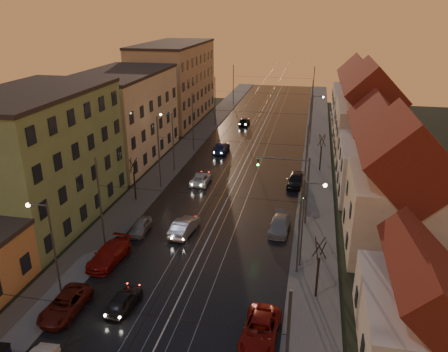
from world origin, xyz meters
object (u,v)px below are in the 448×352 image
Objects in this scene: street_lamp_1 at (307,216)px; parked_right_1 at (280,225)px; driving_car_1 at (184,226)px; street_lamp_3 at (314,115)px; parked_left_2 at (109,254)px; parked_right_0 at (260,330)px; traffic_light_mast at (298,182)px; street_lamp_0 at (49,242)px; driving_car_2 at (201,179)px; parked_left_1 at (65,305)px; driving_car_3 at (221,147)px; driving_car_4 at (244,121)px; driving_car_0 at (123,300)px; parked_right_2 at (296,180)px; parked_left_3 at (140,227)px; street_lamp_2 at (171,136)px.

street_lamp_1 reaches higher than parked_right_1.
street_lamp_3 is at bearing -103.33° from driving_car_1.
parked_left_2 reaches higher than parked_right_0.
street_lamp_0 is at bearing -136.90° from traffic_light_mast.
parked_left_1 is (-3.42, -25.95, 0.04)m from driving_car_2.
driving_car_3 is 1.23× the size of driving_car_4.
driving_car_0 is at bearing -123.30° from parked_right_1.
parked_right_2 is at bearing 57.58° from street_lamp_0.
street_lamp_0 is 2.15× the size of parked_left_3.
parked_left_2 is (-16.57, -38.58, -4.13)m from street_lamp_3.
parked_right_0 is (14.06, -6.65, -0.05)m from parked_left_2.
parked_left_2 reaches higher than parked_left_3.
driving_car_3 is 40.05m from parked_right_0.
street_lamp_2 is 1.95× the size of driving_car_4.
street_lamp_1 is at bearing 107.53° from driving_car_4.
street_lamp_2 is at bearing -138.69° from street_lamp_3.
parked_left_1 reaches higher than driving_car_2.
parked_left_2 is at bearing -85.84° from street_lamp_2.
driving_car_1 is at bearing 6.75° from parked_left_3.
street_lamp_1 is at bearing -64.66° from parked_right_1.
street_lamp_1 is 18.69m from parked_right_2.
parked_right_0 is (13.42, -12.22, 0.07)m from parked_left_3.
street_lamp_0 is at bearing 3.78° from driving_car_0.
parked_right_1 is at bearing 135.00° from driving_car_2.
street_lamp_3 reaches higher than driving_car_2.
street_lamp_2 reaches higher than driving_car_1.
street_lamp_0 is 1.11× the size of traffic_light_mast.
driving_car_2 is (4.92, -3.50, -4.26)m from street_lamp_2.
traffic_light_mast is (17.10, 16.00, -0.29)m from street_lamp_0.
driving_car_1 is 0.92× the size of driving_car_3.
street_lamp_2 reaches higher than driving_car_3.
driving_car_2 is (4.92, 24.50, -4.26)m from street_lamp_0.
driving_car_3 is 1.09× the size of parked_right_2.
parked_right_0 is at bearing -93.17° from street_lamp_3.
driving_car_2 is 27.89m from parked_right_0.
driving_car_0 reaches higher than parked_left_3.
parked_left_3 is (2.29, -17.01, -4.25)m from street_lamp_2.
parked_right_2 is (14.33, 15.17, 0.15)m from parked_left_3.
parked_left_3 is (-15.92, -33.01, -4.25)m from street_lamp_3.
driving_car_4 is (0.70, 29.36, 0.08)m from driving_car_2.
traffic_light_mast reaches higher than parked_left_1.
parked_left_3 is (0.64, 5.57, -0.12)m from parked_left_2.
driving_car_2 is 15.01m from parked_right_1.
parked_left_2 is 25.58m from parked_right_2.
traffic_light_mast is 15.37m from driving_car_2.
driving_car_1 is (-11.63, 3.66, -4.12)m from street_lamp_1.
street_lamp_0 reaches higher than driving_car_3.
street_lamp_1 reaches higher than parked_left_1.
traffic_light_mast is (-1.11, -28.00, -0.29)m from street_lamp_3.
street_lamp_1 is 1.73× the size of parked_right_2.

